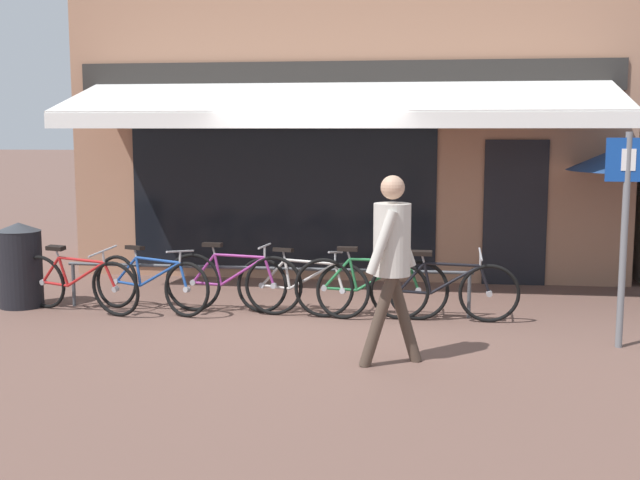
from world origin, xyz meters
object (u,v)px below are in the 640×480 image
(bicycle_red, at_px, (78,283))
(litter_bin, at_px, (20,265))
(bicycle_purple, at_px, (233,282))
(bicycle_silver, at_px, (301,286))
(bicycle_black, at_px, (444,290))
(parking_sign, at_px, (625,216))
(pedestrian_adult, at_px, (392,249))
(bicycle_blue, at_px, (151,283))
(bicycle_green, at_px, (370,287))

(bicycle_red, xyz_separation_m, litter_bin, (-0.87, 0.24, 0.17))
(bicycle_purple, relative_size, bicycle_silver, 1.03)
(bicycle_black, bearing_deg, parking_sign, -26.05)
(pedestrian_adult, bearing_deg, parking_sign, 16.85)
(bicycle_blue, relative_size, pedestrian_adult, 0.93)
(bicycle_black, relative_size, pedestrian_adult, 0.96)
(bicycle_red, bearing_deg, bicycle_black, 17.92)
(bicycle_black, bearing_deg, litter_bin, 179.19)
(litter_bin, bearing_deg, bicycle_green, -0.97)
(bicycle_blue, distance_m, bicycle_green, 2.72)
(pedestrian_adult, xyz_separation_m, parking_sign, (2.32, 0.91, 0.25))
(parking_sign, bearing_deg, bicycle_black, 153.59)
(pedestrian_adult, relative_size, parking_sign, 0.83)
(bicycle_purple, relative_size, parking_sign, 0.79)
(bicycle_purple, xyz_separation_m, litter_bin, (-2.75, -0.01, 0.15))
(bicycle_purple, bearing_deg, bicycle_red, -168.26)
(bicycle_purple, relative_size, bicycle_green, 0.95)
(bicycle_silver, distance_m, bicycle_green, 0.85)
(litter_bin, relative_size, parking_sign, 0.49)
(bicycle_red, xyz_separation_m, parking_sign, (6.23, -0.75, 0.99))
(bicycle_purple, distance_m, litter_bin, 2.76)
(bicycle_green, distance_m, litter_bin, 4.46)
(parking_sign, bearing_deg, bicycle_green, 160.81)
(bicycle_purple, xyz_separation_m, pedestrian_adult, (2.03, -1.92, 0.73))
(bicycle_purple, bearing_deg, bicycle_green, 1.02)
(bicycle_red, bearing_deg, litter_bin, -179.29)
(bicycle_purple, bearing_deg, bicycle_silver, 4.28)
(bicycle_silver, relative_size, litter_bin, 1.59)
(bicycle_red, distance_m, parking_sign, 6.35)
(bicycle_blue, relative_size, bicycle_black, 0.97)
(pedestrian_adult, bearing_deg, bicycle_red, 152.46)
(bicycle_black, bearing_deg, bicycle_blue, 179.61)
(bicycle_black, bearing_deg, bicycle_green, 178.13)
(bicycle_purple, distance_m, bicycle_green, 1.70)
(bicycle_black, height_order, pedestrian_adult, pedestrian_adult)
(bicycle_blue, relative_size, bicycle_purple, 0.97)
(bicycle_black, distance_m, parking_sign, 2.23)
(bicycle_purple, height_order, parking_sign, parking_sign)
(bicycle_purple, height_order, pedestrian_adult, pedestrian_adult)
(bicycle_black, xyz_separation_m, litter_bin, (-5.31, 0.11, 0.16))
(bicycle_purple, height_order, bicycle_silver, bicycle_purple)
(bicycle_red, bearing_deg, bicycle_blue, 28.00)
(bicycle_green, distance_m, parking_sign, 2.97)
(bicycle_black, relative_size, litter_bin, 1.62)
(bicycle_green, relative_size, parking_sign, 0.83)
(bicycle_silver, height_order, bicycle_black, bicycle_black)
(bicycle_red, bearing_deg, parking_sign, 9.30)
(bicycle_blue, height_order, bicycle_green, bicycle_green)
(bicycle_green, bearing_deg, bicycle_purple, 176.19)
(bicycle_green, height_order, litter_bin, litter_bin)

